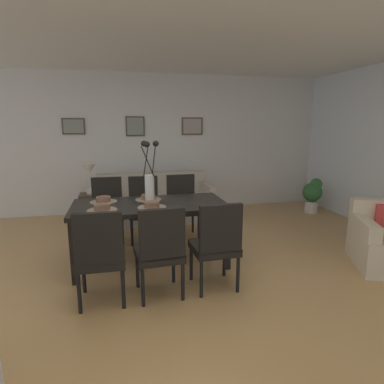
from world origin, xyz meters
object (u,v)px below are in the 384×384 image
side_table (91,209)px  centerpiece_vase (150,180)px  framed_picture_right (192,126)px  dining_chair_near_left (100,253)px  framed_picture_center (135,126)px  bowl_near_right (103,199)px  dining_chair_mid_right (182,203)px  dining_chair_far_left (160,248)px  bowl_far_left (152,204)px  sofa (154,204)px  bowl_near_left (102,207)px  dining_chair_near_right (108,207)px  table_lamp (89,172)px  dining_table (150,210)px  framed_picture_left (74,126)px  bowl_far_right (148,197)px  potted_plant (313,194)px  dining_chair_far_right (144,205)px  dining_chair_mid_left (217,242)px

side_table → centerpiece_vase: bearing=-65.7°
centerpiece_vase → framed_picture_right: (1.09, 2.51, 0.61)m
dining_chair_near_left → centerpiece_vase: size_ratio=1.25×
centerpiece_vase → framed_picture_center: size_ratio=2.03×
bowl_near_right → framed_picture_center: framed_picture_center is taller
dining_chair_mid_right → framed_picture_center: framed_picture_center is taller
centerpiece_vase → side_table: 2.13m
dining_chair_far_left → centerpiece_vase: centerpiece_vase is taller
dining_chair_mid_right → bowl_far_left: bearing=-117.5°
dining_chair_mid_right → bowl_far_left: 1.24m
dining_chair_near_left → sofa: dining_chair_near_left is taller
dining_chair_mid_right → bowl_near_left: (-1.10, -1.07, 0.27)m
dining_chair_near_right → table_lamp: table_lamp is taller
bowl_near_left → framed_picture_right: 3.28m
dining_table → framed_picture_left: size_ratio=4.56×
dining_chair_near_right → bowl_near_left: (-0.02, -1.07, 0.27)m
dining_chair_near_left → bowl_far_right: size_ratio=5.41×
bowl_far_left → table_lamp: size_ratio=0.33×
dining_chair_mid_right → framed_picture_right: 2.05m
potted_plant → dining_chair_far_left: bearing=-142.6°
dining_table → sofa: (0.25, 1.87, -0.38)m
dining_chair_far_left → dining_chair_far_right: bearing=90.3°
dining_chair_near_right → table_lamp: (-0.30, 0.95, 0.38)m
bowl_near_left → sofa: 2.28m
dining_chair_mid_left → dining_chair_near_left: bearing=-178.4°
dining_chair_mid_right → dining_chair_near_left: bearing=-122.6°
bowl_near_right → dining_table: bearing=-20.3°
dining_chair_mid_right → centerpiece_vase: centerpiece_vase is taller
dining_chair_mid_right → table_lamp: 1.71m
bowl_far_left → sofa: size_ratio=0.09×
centerpiece_vase → table_lamp: bearing=114.3°
side_table → dining_chair_near_left: bearing=-84.1°
dining_chair_far_right → framed_picture_right: framed_picture_right is taller
centerpiece_vase → potted_plant: centerpiece_vase is taller
table_lamp → framed_picture_right: bearing=19.9°
dining_chair_near_right → bowl_near_right: bearing=-91.7°
potted_plant → dining_chair_far_right: bearing=-166.6°
side_table → potted_plant: (4.06, -0.20, 0.11)m
dining_chair_far_right → bowl_near_right: size_ratio=5.41×
centerpiece_vase → bowl_far_left: centerpiece_vase is taller
dining_chair_mid_right → framed_picture_right: bearing=71.9°
dining_chair_far_left → dining_chair_mid_left: (0.57, 0.03, 0.00)m
dining_chair_near_right → potted_plant: bearing=11.2°
dining_chair_near_left → bowl_near_right: (0.00, 1.06, 0.27)m
dining_chair_near_right → bowl_near_left: dining_chair_near_right is taller
dining_table → bowl_near_left: 0.59m
bowl_far_right → table_lamp: 1.82m
table_lamp → side_table: bearing=0.0°
dining_chair_near_left → side_table: bearing=95.9°
dining_table → bowl_far_right: bowl_far_right is taller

